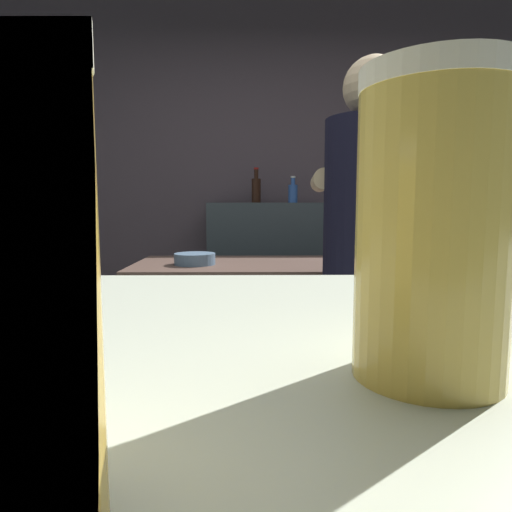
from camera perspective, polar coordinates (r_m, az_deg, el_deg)
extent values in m
cube|color=#4E424A|center=(3.52, 1.84, 9.38)|extent=(5.20, 0.10, 2.70)
cube|color=#503B33|center=(2.26, 12.54, -12.27)|extent=(2.10, 0.60, 0.90)
cube|color=#353F44|center=(3.28, 1.38, -3.60)|extent=(0.85, 0.36, 1.19)
cube|color=#25323B|center=(1.84, 13.85, -17.16)|extent=(0.28, 0.20, 0.88)
cylinder|color=black|center=(1.69, 14.54, 6.59)|extent=(0.34, 0.34, 0.60)
sphere|color=tan|center=(1.74, 14.94, 20.28)|extent=(0.22, 0.22, 0.22)
cone|color=#B27A33|center=(1.61, 15.35, 14.16)|extent=(0.18, 0.18, 0.40)
cylinder|color=tan|center=(1.83, 8.46, 9.56)|extent=(0.11, 0.33, 0.08)
cylinder|color=tan|center=(1.88, 18.99, 9.20)|extent=(0.11, 0.33, 0.08)
cube|color=brown|center=(2.31, 29.68, 1.47)|extent=(0.10, 0.08, 0.20)
cylinder|color=black|center=(2.29, 29.27, 4.86)|extent=(0.02, 0.02, 0.07)
cylinder|color=black|center=(2.31, 29.88, 4.97)|extent=(0.02, 0.02, 0.08)
cylinder|color=slate|center=(2.05, -7.90, -0.37)|extent=(0.19, 0.19, 0.05)
cube|color=silver|center=(2.17, 18.71, -0.85)|extent=(0.24, 0.05, 0.01)
cylinder|color=#D6B550|center=(0.23, 21.69, 2.02)|extent=(0.07, 0.07, 0.14)
cylinder|color=white|center=(0.23, 22.49, 20.24)|extent=(0.07, 0.07, 0.01)
cylinder|color=black|center=(3.24, 0.03, 8.40)|extent=(0.07, 0.07, 0.17)
cylinder|color=black|center=(3.25, 0.03, 10.52)|extent=(0.03, 0.03, 0.07)
cylinder|color=red|center=(3.25, 0.03, 11.21)|extent=(0.03, 0.03, 0.01)
cylinder|color=#2E54A0|center=(3.16, 4.78, 8.00)|extent=(0.07, 0.07, 0.13)
cylinder|color=#2E54A0|center=(3.17, 4.79, 9.57)|extent=(0.03, 0.03, 0.05)
cylinder|color=silver|center=(3.17, 4.80, 10.11)|extent=(0.03, 0.03, 0.01)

